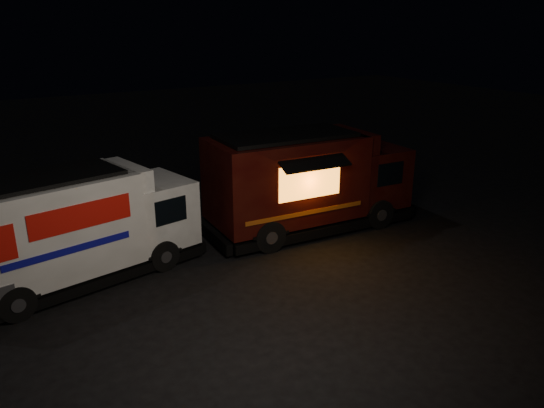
{
  "coord_description": "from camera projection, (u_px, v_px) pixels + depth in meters",
  "views": [
    {
      "loc": [
        -6.84,
        -11.08,
        6.46
      ],
      "look_at": [
        1.18,
        2.0,
        1.14
      ],
      "focal_mm": 35.0,
      "sensor_mm": 36.0,
      "label": 1
    }
  ],
  "objects": [
    {
      "name": "red_truck",
      "position": [
        310.0,
        180.0,
        17.01
      ],
      "size": [
        7.06,
        2.97,
        3.22
      ],
      "primitive_type": null,
      "rotation": [
        0.0,
        0.0,
        -0.06
      ],
      "color": "#360F09",
      "rests_on": "ground"
    },
    {
      "name": "white_truck",
      "position": [
        78.0,
        227.0,
        13.55
      ],
      "size": [
        6.81,
        3.4,
        2.95
      ],
      "primitive_type": null,
      "rotation": [
        0.0,
        0.0,
        0.19
      ],
      "color": "white",
      "rests_on": "ground"
    },
    {
      "name": "ground",
      "position": [
        273.0,
        271.0,
        14.42
      ],
      "size": [
        80.0,
        80.0,
        0.0
      ],
      "primitive_type": "plane",
      "color": "black",
      "rests_on": "ground"
    }
  ]
}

